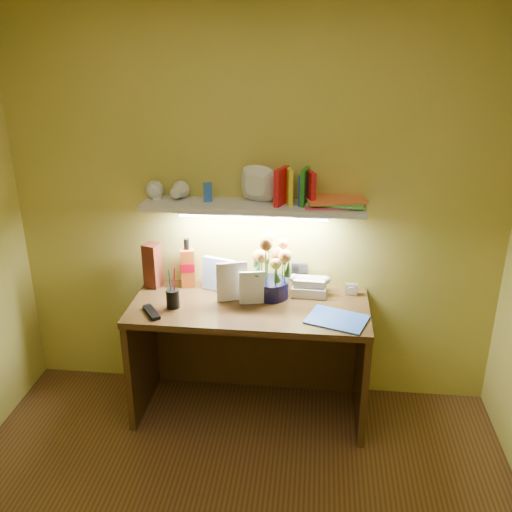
{
  "coord_description": "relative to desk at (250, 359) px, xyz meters",
  "views": [
    {
      "loc": [
        0.37,
        -1.77,
        2.29
      ],
      "look_at": [
        0.02,
        1.35,
        1.0
      ],
      "focal_mm": 40.0,
      "sensor_mm": 36.0,
      "label": 1
    }
  ],
  "objects": [
    {
      "name": "desk",
      "position": [
        0.0,
        0.0,
        0.0
      ],
      "size": [
        1.4,
        0.6,
        0.75
      ],
      "primitive_type": "cube",
      "color": "#311E0D",
      "rests_on": "ground"
    },
    {
      "name": "flower_bouquet",
      "position": [
        0.12,
        0.13,
        0.56
      ],
      "size": [
        0.26,
        0.26,
        0.37
      ],
      "primitive_type": null,
      "rotation": [
        0.0,
        0.0,
        0.12
      ],
      "color": "#0F0E37",
      "rests_on": "desk"
    },
    {
      "name": "telephone",
      "position": [
        0.35,
        0.19,
        0.44
      ],
      "size": [
        0.21,
        0.16,
        0.12
      ],
      "primitive_type": null,
      "rotation": [
        0.0,
        0.0,
        -0.03
      ],
      "color": "beige",
      "rests_on": "desk"
    },
    {
      "name": "desk_clock",
      "position": [
        0.6,
        0.21,
        0.41
      ],
      "size": [
        0.07,
        0.04,
        0.07
      ],
      "primitive_type": "cube",
      "rotation": [
        0.0,
        0.0,
        -0.07
      ],
      "color": "silver",
      "rests_on": "desk"
    },
    {
      "name": "whisky_bottle",
      "position": [
        -0.42,
        0.22,
        0.53
      ],
      "size": [
        0.1,
        0.1,
        0.31
      ],
      "primitive_type": null,
      "rotation": [
        0.0,
        0.0,
        0.24
      ],
      "color": "#BD4F17",
      "rests_on": "desk"
    },
    {
      "name": "whisky_box",
      "position": [
        -0.63,
        0.19,
        0.52
      ],
      "size": [
        0.11,
        0.11,
        0.28
      ],
      "primitive_type": "cube",
      "rotation": [
        0.0,
        0.0,
        -0.29
      ],
      "color": "#5D2314",
      "rests_on": "desk"
    },
    {
      "name": "pen_cup",
      "position": [
        -0.44,
        -0.08,
        0.47
      ],
      "size": [
        0.08,
        0.08,
        0.19
      ],
      "primitive_type": "cylinder",
      "rotation": [
        0.0,
        0.0,
        -0.02
      ],
      "color": "black",
      "rests_on": "desk"
    },
    {
      "name": "art_card",
      "position": [
        -0.22,
        0.19,
        0.48
      ],
      "size": [
        0.21,
        0.1,
        0.2
      ],
      "primitive_type": null,
      "rotation": [
        0.0,
        0.0,
        -0.33
      ],
      "color": "white",
      "rests_on": "desk"
    },
    {
      "name": "tv_remote",
      "position": [
        -0.54,
        -0.17,
        0.38
      ],
      "size": [
        0.14,
        0.18,
        0.02
      ],
      "primitive_type": "cube",
      "rotation": [
        0.0,
        0.0,
        0.6
      ],
      "color": "black",
      "rests_on": "desk"
    },
    {
      "name": "blue_folder",
      "position": [
        0.51,
        -0.13,
        0.38
      ],
      "size": [
        0.38,
        0.33,
        0.01
      ],
      "primitive_type": "cube",
      "rotation": [
        0.0,
        0.0,
        -0.33
      ],
      "color": "blue",
      "rests_on": "desk"
    },
    {
      "name": "desk_book_a",
      "position": [
        -0.2,
        0.02,
        0.5
      ],
      "size": [
        0.18,
        0.07,
        0.25
      ],
      "primitive_type": "imported",
      "rotation": [
        0.0,
        0.0,
        0.26
      ],
      "color": "silver",
      "rests_on": "desk"
    },
    {
      "name": "desk_book_b",
      "position": [
        -0.06,
        0.0,
        0.48
      ],
      "size": [
        0.15,
        0.04,
        0.21
      ],
      "primitive_type": "imported",
      "rotation": [
        0.0,
        0.0,
        0.18
      ],
      "color": "silver",
      "rests_on": "desk"
    },
    {
      "name": "wall_shelf",
      "position": [
        0.05,
        0.19,
        0.96
      ],
      "size": [
        1.31,
        0.34,
        0.25
      ],
      "color": "silver",
      "rests_on": "ground"
    }
  ]
}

